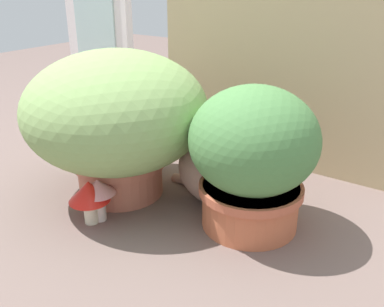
{
  "coord_description": "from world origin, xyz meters",
  "views": [
    {
      "loc": [
        0.7,
        -0.91,
        0.69
      ],
      "look_at": [
        0.01,
        0.08,
        0.18
      ],
      "focal_mm": 40.36,
      "sensor_mm": 36.0,
      "label": 1
    }
  ],
  "objects_px": {
    "leafy_planter": "(253,156)",
    "mushroom_ornament_red": "(89,194)",
    "grass_planter": "(117,116)",
    "cat": "(219,169)",
    "mushroom_ornament_pink": "(98,191)"
  },
  "relations": [
    {
      "from": "grass_planter",
      "to": "mushroom_ornament_pink",
      "type": "relative_size",
      "value": 4.36
    },
    {
      "from": "grass_planter",
      "to": "cat",
      "type": "height_order",
      "value": "grass_planter"
    },
    {
      "from": "mushroom_ornament_red",
      "to": "grass_planter",
      "type": "bearing_deg",
      "value": 107.23
    },
    {
      "from": "leafy_planter",
      "to": "mushroom_ornament_red",
      "type": "xyz_separation_m",
      "value": [
        -0.39,
        -0.26,
        -0.12
      ]
    },
    {
      "from": "grass_planter",
      "to": "leafy_planter",
      "type": "xyz_separation_m",
      "value": [
        0.45,
        0.07,
        -0.05
      ]
    },
    {
      "from": "grass_planter",
      "to": "leafy_planter",
      "type": "bearing_deg",
      "value": 8.29
    },
    {
      "from": "cat",
      "to": "mushroom_ornament_red",
      "type": "relative_size",
      "value": 2.78
    },
    {
      "from": "leafy_planter",
      "to": "grass_planter",
      "type": "bearing_deg",
      "value": -171.71
    },
    {
      "from": "cat",
      "to": "mushroom_ornament_red",
      "type": "height_order",
      "value": "cat"
    },
    {
      "from": "leafy_planter",
      "to": "cat",
      "type": "distance_m",
      "value": 0.18
    },
    {
      "from": "grass_planter",
      "to": "mushroom_ornament_red",
      "type": "distance_m",
      "value": 0.26
    },
    {
      "from": "mushroom_ornament_pink",
      "to": "grass_planter",
      "type": "bearing_deg",
      "value": 112.66
    },
    {
      "from": "leafy_planter",
      "to": "mushroom_ornament_red",
      "type": "bearing_deg",
      "value": -146.59
    },
    {
      "from": "leafy_planter",
      "to": "mushroom_ornament_pink",
      "type": "height_order",
      "value": "leafy_planter"
    },
    {
      "from": "grass_planter",
      "to": "leafy_planter",
      "type": "distance_m",
      "value": 0.46
    }
  ]
}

